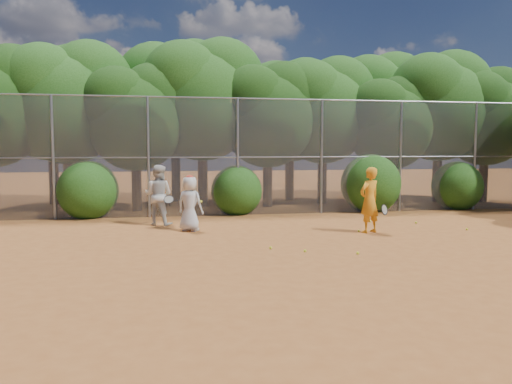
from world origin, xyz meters
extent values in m
plane|color=brown|center=(0.00, 0.00, 0.00)|extent=(80.00, 80.00, 0.00)
cylinder|color=gray|center=(-7.00, 6.00, 2.00)|extent=(0.09, 0.09, 4.00)
cylinder|color=gray|center=(-4.00, 6.00, 2.00)|extent=(0.09, 0.09, 4.00)
cylinder|color=gray|center=(-1.00, 6.00, 2.00)|extent=(0.09, 0.09, 4.00)
cylinder|color=gray|center=(2.00, 6.00, 2.00)|extent=(0.09, 0.09, 4.00)
cylinder|color=gray|center=(5.00, 6.00, 2.00)|extent=(0.09, 0.09, 4.00)
cylinder|color=gray|center=(8.00, 6.00, 2.00)|extent=(0.09, 0.09, 4.00)
cylinder|color=gray|center=(0.00, 6.00, 4.00)|extent=(20.00, 0.05, 0.05)
cylinder|color=gray|center=(0.00, 6.00, 2.00)|extent=(20.00, 0.04, 0.04)
cube|color=slate|center=(0.00, 6.00, 2.00)|extent=(20.00, 0.02, 4.00)
sphere|color=black|center=(-8.74, 8.38, 4.47)|extent=(3.05, 3.05, 3.05)
cylinder|color=black|center=(-7.00, 8.50, 1.26)|extent=(0.38, 0.38, 2.52)
sphere|color=#1B4812|center=(-7.00, 8.50, 3.73)|extent=(4.03, 4.03, 4.03)
sphere|color=#1B4812|center=(-6.19, 8.90, 4.74)|extent=(3.23, 3.23, 3.23)
sphere|color=#1B4812|center=(-7.71, 8.20, 4.54)|extent=(3.02, 3.02, 3.02)
cylinder|color=black|center=(-4.50, 7.80, 1.08)|extent=(0.36, 0.36, 2.17)
sphere|color=black|center=(-4.50, 7.80, 3.21)|extent=(3.47, 3.47, 3.47)
sphere|color=black|center=(-3.81, 8.15, 4.08)|extent=(2.78, 2.78, 2.78)
sphere|color=black|center=(-5.11, 7.54, 3.91)|extent=(2.60, 2.60, 2.60)
cylinder|color=black|center=(-2.00, 8.80, 1.33)|extent=(0.39, 0.39, 2.66)
sphere|color=#1B4812|center=(-2.00, 8.80, 3.94)|extent=(4.26, 4.26, 4.26)
sphere|color=#1B4812|center=(-1.15, 9.23, 5.00)|extent=(3.40, 3.40, 3.40)
sphere|color=#1B4812|center=(-2.74, 8.48, 4.79)|extent=(3.19, 3.19, 3.19)
cylinder|color=black|center=(0.50, 8.20, 1.14)|extent=(0.37, 0.37, 2.27)
sphere|color=black|center=(0.50, 8.20, 3.37)|extent=(3.64, 3.64, 3.64)
sphere|color=black|center=(1.23, 8.56, 4.28)|extent=(2.91, 2.91, 2.91)
sphere|color=black|center=(-0.14, 7.93, 4.10)|extent=(2.73, 2.73, 2.73)
cylinder|color=black|center=(3.00, 9.00, 1.22)|extent=(0.38, 0.38, 2.45)
sphere|color=#1B4812|center=(3.00, 9.00, 3.63)|extent=(3.92, 3.92, 3.92)
sphere|color=#1B4812|center=(3.78, 9.39, 4.61)|extent=(3.14, 3.14, 3.14)
sphere|color=#1B4812|center=(2.31, 8.71, 4.41)|extent=(2.94, 2.94, 2.94)
cylinder|color=black|center=(5.50, 8.00, 1.05)|extent=(0.36, 0.36, 2.10)
sphere|color=black|center=(5.50, 8.00, 3.11)|extent=(3.36, 3.36, 3.36)
sphere|color=black|center=(6.17, 8.34, 3.95)|extent=(2.69, 2.69, 2.69)
sphere|color=black|center=(4.91, 7.75, 3.78)|extent=(2.52, 2.52, 2.52)
cylinder|color=black|center=(8.00, 8.60, 1.29)|extent=(0.39, 0.39, 2.59)
sphere|color=#1B4812|center=(8.00, 8.60, 3.83)|extent=(4.14, 4.14, 4.14)
sphere|color=#1B4812|center=(8.83, 9.01, 4.87)|extent=(3.32, 3.32, 3.32)
sphere|color=#1B4812|center=(7.27, 8.29, 4.66)|extent=(3.11, 3.11, 3.11)
cylinder|color=black|center=(10.00, 8.30, 1.15)|extent=(0.37, 0.37, 2.31)
sphere|color=black|center=(10.00, 8.30, 3.42)|extent=(3.70, 3.70, 3.70)
sphere|color=black|center=(10.74, 8.67, 4.34)|extent=(2.96, 2.96, 2.96)
sphere|color=black|center=(9.35, 8.02, 4.16)|extent=(2.77, 2.77, 2.77)
cylinder|color=black|center=(-8.00, 10.80, 1.31)|extent=(0.39, 0.39, 2.62)
sphere|color=#1B4812|center=(-8.00, 10.80, 3.88)|extent=(4.20, 4.20, 4.20)
sphere|color=#1B4812|center=(-7.16, 11.22, 4.94)|extent=(3.36, 3.36, 3.36)
sphere|color=#1B4812|center=(-8.73, 10.49, 4.72)|extent=(3.15, 3.15, 3.15)
cylinder|color=black|center=(-3.00, 11.00, 1.40)|extent=(0.40, 0.40, 2.80)
sphere|color=#1B4812|center=(-3.00, 11.00, 4.14)|extent=(4.48, 4.48, 4.48)
sphere|color=#1B4812|center=(-2.10, 11.45, 5.26)|extent=(3.58, 3.58, 3.58)
sphere|color=#1B4812|center=(-3.78, 10.66, 5.04)|extent=(3.36, 3.36, 3.36)
cylinder|color=black|center=(2.00, 10.60, 1.26)|extent=(0.38, 0.38, 2.52)
sphere|color=#1B4812|center=(2.00, 10.60, 3.73)|extent=(4.03, 4.03, 4.03)
sphere|color=#1B4812|center=(2.81, 11.00, 4.74)|extent=(3.23, 3.23, 3.23)
sphere|color=#1B4812|center=(1.29, 10.30, 4.54)|extent=(3.02, 3.02, 3.02)
cylinder|color=black|center=(6.50, 11.20, 1.36)|extent=(0.40, 0.40, 2.73)
sphere|color=#1B4812|center=(6.50, 11.20, 4.04)|extent=(4.37, 4.37, 4.37)
sphere|color=#1B4812|center=(7.37, 11.64, 5.13)|extent=(3.49, 3.49, 3.49)
sphere|color=#1B4812|center=(5.74, 10.87, 4.91)|extent=(3.28, 3.28, 3.28)
sphere|color=#1B4812|center=(-6.00, 6.30, 1.00)|extent=(2.00, 2.00, 2.00)
sphere|color=#1B4812|center=(-1.00, 6.30, 0.90)|extent=(1.80, 1.80, 1.80)
sphere|color=#1B4812|center=(4.00, 6.30, 1.10)|extent=(2.20, 2.20, 2.20)
sphere|color=#1B4812|center=(7.50, 6.30, 0.95)|extent=(1.90, 1.90, 1.90)
imported|color=orange|center=(2.01, 1.76, 0.90)|extent=(0.77, 0.66, 1.79)
torus|color=black|center=(2.36, 1.56, 0.65)|extent=(0.30, 0.25, 0.30)
cylinder|color=black|center=(2.23, 1.73, 0.60)|extent=(0.19, 0.25, 0.09)
imported|color=silver|center=(-2.80, 2.90, 0.77)|extent=(0.90, 0.81, 1.54)
ellipsoid|color=#B32719|center=(-2.80, 2.90, 1.50)|extent=(0.22, 0.22, 0.13)
sphere|color=yellow|center=(-2.50, 2.70, 0.85)|extent=(0.07, 0.07, 0.07)
imported|color=silver|center=(-3.67, 4.18, 0.91)|extent=(1.09, 0.99, 1.81)
torus|color=black|center=(-3.37, 3.88, 0.80)|extent=(0.33, 0.26, 0.25)
cylinder|color=black|center=(-3.34, 4.04, 0.66)|extent=(0.07, 0.24, 0.20)
sphere|color=yellow|center=(1.77, 1.88, 0.03)|extent=(0.07, 0.07, 0.07)
sphere|color=yellow|center=(2.79, 3.50, 0.03)|extent=(0.07, 0.07, 0.07)
sphere|color=yellow|center=(0.63, -0.88, 0.03)|extent=(0.07, 0.07, 0.07)
sphere|color=yellow|center=(4.88, 1.61, 0.03)|extent=(0.07, 0.07, 0.07)
sphere|color=yellow|center=(-1.11, 0.02, 0.03)|extent=(0.07, 0.07, 0.07)
sphere|color=yellow|center=(4.09, 3.03, 0.03)|extent=(0.07, 0.07, 0.07)
sphere|color=yellow|center=(-0.43, -0.45, 0.03)|extent=(0.07, 0.07, 0.07)
camera|label=1|loc=(-3.46, -10.97, 2.30)|focal=35.00mm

